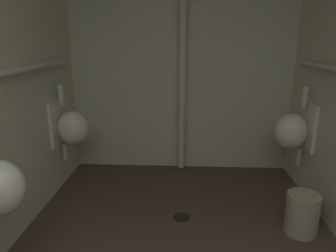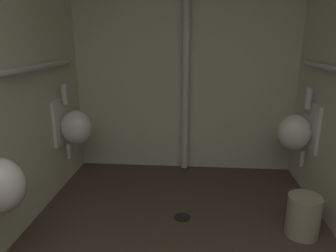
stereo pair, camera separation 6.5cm
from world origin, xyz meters
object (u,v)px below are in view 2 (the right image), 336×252
(standpipe_back_wall, at_px, (186,54))
(floor_drain, at_px, (182,217))
(waste_bin, at_px, (303,216))
(urinal_right_mid, at_px, (297,131))

(standpipe_back_wall, distance_m, floor_drain, 1.65)
(waste_bin, bearing_deg, floor_drain, 170.38)
(floor_drain, height_order, waste_bin, waste_bin)
(standpipe_back_wall, relative_size, waste_bin, 7.92)
(urinal_right_mid, bearing_deg, standpipe_back_wall, 154.70)
(floor_drain, bearing_deg, urinal_right_mid, 26.51)
(urinal_right_mid, relative_size, waste_bin, 2.34)
(standpipe_back_wall, xyz_separation_m, waste_bin, (0.94, -1.17, -1.14))
(floor_drain, xyz_separation_m, waste_bin, (0.93, -0.16, 0.16))
(urinal_right_mid, relative_size, floor_drain, 5.39)
(urinal_right_mid, bearing_deg, waste_bin, -99.02)
(standpipe_back_wall, bearing_deg, floor_drain, -89.16)
(urinal_right_mid, distance_m, waste_bin, 0.83)
(urinal_right_mid, height_order, floor_drain, urinal_right_mid)
(urinal_right_mid, relative_size, standpipe_back_wall, 0.30)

